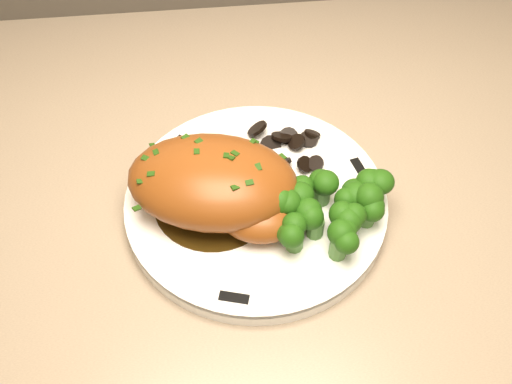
{
  "coord_description": "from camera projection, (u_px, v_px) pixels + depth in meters",
  "views": [
    {
      "loc": [
        -0.24,
        1.28,
        1.36
      ],
      "look_at": [
        -0.2,
        1.65,
        0.89
      ],
      "focal_mm": 45.0,
      "sensor_mm": 36.0,
      "label": 1
    }
  ],
  "objects": [
    {
      "name": "gravy_pool",
      "position": [
        214.0,
        202.0,
        0.61
      ],
      "size": [
        0.11,
        0.11,
        0.0
      ],
      "primitive_type": "cylinder",
      "color": "#302008",
      "rests_on": "plate"
    },
    {
      "name": "plate",
      "position": [
        256.0,
        204.0,
        0.62
      ],
      "size": [
        0.27,
        0.27,
        0.02
      ],
      "primitive_type": "cylinder",
      "rotation": [
        0.0,
        0.0,
        0.07
      ],
      "color": "white",
      "rests_on": "counter"
    },
    {
      "name": "rim_accent_1",
      "position": [
        174.0,
        144.0,
        0.65
      ],
      "size": [
        0.03,
        0.02,
        0.0
      ],
      "primitive_type": "cube",
      "rotation": [
        0.0,
        0.0,
        3.91
      ],
      "color": "black",
      "rests_on": "plate"
    },
    {
      "name": "broccoli_florets",
      "position": [
        330.0,
        211.0,
        0.57
      ],
      "size": [
        0.11,
        0.09,
        0.04
      ],
      "rotation": [
        0.0,
        0.0,
        -0.08
      ],
      "color": "#497C34",
      "rests_on": "plate"
    },
    {
      "name": "chicken_breast",
      "position": [
        218.0,
        185.0,
        0.58
      ],
      "size": [
        0.18,
        0.14,
        0.06
      ],
      "rotation": [
        0.0,
        0.0,
        -0.22
      ],
      "color": "#934A19",
      "rests_on": "plate"
    },
    {
      "name": "rim_accent_2",
      "position": [
        234.0,
        298.0,
        0.54
      ],
      "size": [
        0.03,
        0.02,
        0.0
      ],
      "primitive_type": "cube",
      "rotation": [
        0.0,
        0.0,
        6.01
      ],
      "color": "black",
      "rests_on": "plate"
    },
    {
      "name": "counter",
      "position": [
        498.0,
        343.0,
        1.0
      ],
      "size": [
        2.0,
        0.66,
        0.99
      ],
      "color": "brown",
      "rests_on": "ground"
    },
    {
      "name": "rim_accent_0",
      "position": [
        359.0,
        168.0,
        0.63
      ],
      "size": [
        0.02,
        0.03,
        0.0
      ],
      "primitive_type": "cube",
      "rotation": [
        0.0,
        0.0,
        1.82
      ],
      "color": "black",
      "rests_on": "plate"
    },
    {
      "name": "mushroom_pile",
      "position": [
        287.0,
        154.0,
        0.64
      ],
      "size": [
        0.09,
        0.07,
        0.02
      ],
      "color": "black",
      "rests_on": "plate"
    }
  ]
}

